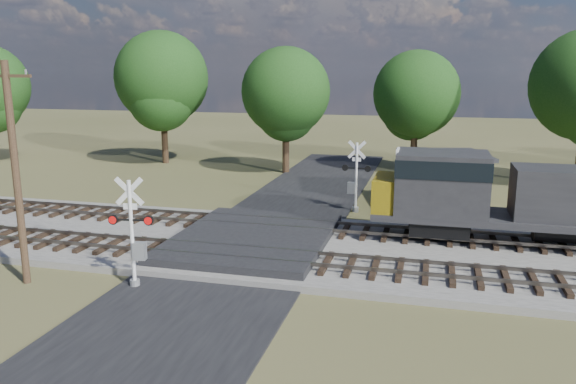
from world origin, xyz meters
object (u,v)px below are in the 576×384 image
(utility_pole, at_px, (15,169))
(equipment_shed, at_px, (442,180))
(crossing_signal_near, at_px, (135,242))
(crossing_signal_far, at_px, (355,183))

(utility_pole, height_order, equipment_shed, utility_pole)
(crossing_signal_near, relative_size, crossing_signal_far, 1.02)
(utility_pole, distance_m, equipment_shed, 23.54)
(crossing_signal_near, xyz_separation_m, equipment_shed, (11.44, 16.48, -0.13))
(crossing_signal_far, bearing_deg, crossing_signal_near, 68.14)
(utility_pole, relative_size, equipment_shed, 1.45)
(crossing_signal_near, bearing_deg, crossing_signal_far, 55.12)
(equipment_shed, bearing_deg, crossing_signal_near, -139.56)
(crossing_signal_far, height_order, utility_pole, utility_pole)
(crossing_signal_far, relative_size, utility_pole, 0.50)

